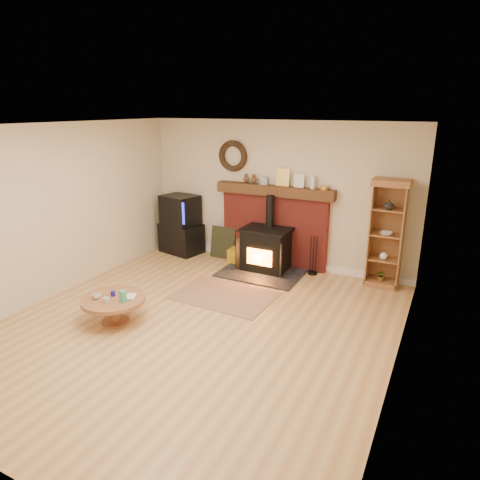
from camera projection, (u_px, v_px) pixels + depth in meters
The scene contains 11 objects.
ground at pixel (196, 326), 5.74m from camera, with size 5.50×5.50×0.00m, color #B4814B.
room_shell at pixel (195, 199), 5.32m from camera, with size 5.02×5.52×2.61m.
chimney_breast at pixel (274, 222), 7.77m from camera, with size 2.20×0.22×1.78m.
wood_stove at pixel (265, 250), 7.56m from camera, with size 1.40×1.00×1.34m.
area_rug at pixel (225, 295), 6.65m from camera, with size 1.51×1.04×0.01m, color brown.
tv_unit at pixel (181, 225), 8.50m from camera, with size 0.89×0.70×1.16m.
curio_cabinet at pixel (387, 234), 6.79m from camera, with size 0.56×0.41×1.76m.
firelog_box at pixel (241, 257), 7.97m from camera, with size 0.45×0.28×0.28m, color #C6C907.
leaning_painting at pixel (223, 243), 8.25m from camera, with size 0.51×0.03×0.61m, color black.
fire_tools at pixel (313, 267), 7.48m from camera, with size 0.16×0.16×0.70m.
coffee_table at pixel (114, 302), 5.74m from camera, with size 0.85×0.85×0.53m.
Camera 1 is at (2.84, -4.32, 2.82)m, focal length 32.00 mm.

